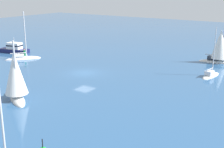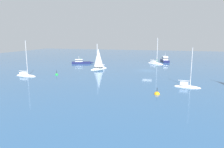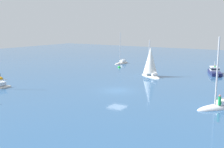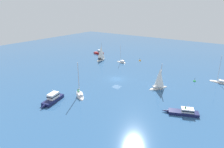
{
  "view_description": "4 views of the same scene",
  "coord_description": "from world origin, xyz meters",
  "px_view_note": "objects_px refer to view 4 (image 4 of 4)",
  "views": [
    {
      "loc": [
        34.26,
        27.78,
        12.25
      ],
      "look_at": [
        4.94,
        8.19,
        2.28
      ],
      "focal_mm": 49.7,
      "sensor_mm": 36.0,
      "label": 1
    },
    {
      "loc": [
        -5.38,
        53.87,
        8.83
      ],
      "look_at": [
        6.73,
        9.78,
        0.53
      ],
      "focal_mm": 33.66,
      "sensor_mm": 36.0,
      "label": 2
    },
    {
      "loc": [
        -33.71,
        -20.87,
        9.41
      ],
      "look_at": [
        5.05,
        4.13,
        1.34
      ],
      "focal_mm": 44.5,
      "sensor_mm": 36.0,
      "label": 3
    },
    {
      "loc": [
        30.74,
        -45.92,
        21.05
      ],
      "look_at": [
        -2.58,
        1.23,
        0.73
      ],
      "focal_mm": 31.72,
      "sensor_mm": 36.0,
      "label": 4
    }
  ],
  "objects_px": {
    "motor_cruiser_2": "(99,52)",
    "mooring_buoy": "(194,81)",
    "sailboat": "(101,54)",
    "sloop_1": "(219,82)",
    "sloop": "(159,80)",
    "motor_cruiser_1": "(184,112)",
    "motor_cruiser": "(53,99)",
    "channel_buoy": "(140,61)",
    "ketch": "(80,95)",
    "yacht": "(121,62)"
  },
  "relations": [
    {
      "from": "motor_cruiser_1",
      "to": "yacht",
      "type": "relative_size",
      "value": 0.99
    },
    {
      "from": "ketch",
      "to": "mooring_buoy",
      "type": "xyz_separation_m",
      "value": [
        20.51,
        26.06,
        -0.16
      ]
    },
    {
      "from": "motor_cruiser_2",
      "to": "motor_cruiser",
      "type": "bearing_deg",
      "value": 109.32
    },
    {
      "from": "sailboat",
      "to": "motor_cruiser",
      "type": "height_order",
      "value": "sailboat"
    },
    {
      "from": "sloop",
      "to": "mooring_buoy",
      "type": "distance_m",
      "value": 12.8
    },
    {
      "from": "motor_cruiser",
      "to": "channel_buoy",
      "type": "height_order",
      "value": "motor_cruiser"
    },
    {
      "from": "motor_cruiser_1",
      "to": "ketch",
      "type": "relative_size",
      "value": 0.83
    },
    {
      "from": "sloop",
      "to": "motor_cruiser",
      "type": "xyz_separation_m",
      "value": [
        -16.82,
        -21.24,
        -1.73
      ]
    },
    {
      "from": "sloop_1",
      "to": "motor_cruiser",
      "type": "height_order",
      "value": "sloop_1"
    },
    {
      "from": "motor_cruiser",
      "to": "motor_cruiser_2",
      "type": "relative_size",
      "value": 1.34
    },
    {
      "from": "sailboat",
      "to": "ketch",
      "type": "relative_size",
      "value": 0.84
    },
    {
      "from": "mooring_buoy",
      "to": "channel_buoy",
      "type": "bearing_deg",
      "value": 155.58
    },
    {
      "from": "ketch",
      "to": "channel_buoy",
      "type": "distance_m",
      "value": 36.72
    },
    {
      "from": "yacht",
      "to": "sloop",
      "type": "bearing_deg",
      "value": 152.65
    },
    {
      "from": "sailboat",
      "to": "motor_cruiser_2",
      "type": "relative_size",
      "value": 1.33
    },
    {
      "from": "motor_cruiser",
      "to": "channel_buoy",
      "type": "xyz_separation_m",
      "value": [
        0.07,
        42.55,
        -0.76
      ]
    },
    {
      "from": "motor_cruiser",
      "to": "sloop_1",
      "type": "bearing_deg",
      "value": 126.4
    },
    {
      "from": "sloop_1",
      "to": "channel_buoy",
      "type": "relative_size",
      "value": 5.69
    },
    {
      "from": "motor_cruiser_2",
      "to": "mooring_buoy",
      "type": "height_order",
      "value": "motor_cruiser_2"
    },
    {
      "from": "sloop",
      "to": "sailboat",
      "type": "relative_size",
      "value": 0.99
    },
    {
      "from": "ketch",
      "to": "mooring_buoy",
      "type": "height_order",
      "value": "ketch"
    },
    {
      "from": "channel_buoy",
      "to": "motor_cruiser_2",
      "type": "bearing_deg",
      "value": -179.35
    },
    {
      "from": "sloop",
      "to": "ketch",
      "type": "xyz_separation_m",
      "value": [
        -14.01,
        -15.31,
        -2.32
      ]
    },
    {
      "from": "sloop",
      "to": "sailboat",
      "type": "bearing_deg",
      "value": 96.04
    },
    {
      "from": "ketch",
      "to": "sailboat",
      "type": "bearing_deg",
      "value": -24.63
    },
    {
      "from": "motor_cruiser_1",
      "to": "motor_cruiser_2",
      "type": "xyz_separation_m",
      "value": [
        -46.77,
        30.57,
        0.12
      ]
    },
    {
      "from": "ketch",
      "to": "motor_cruiser",
      "type": "bearing_deg",
      "value": 100.73
    },
    {
      "from": "sloop",
      "to": "channel_buoy",
      "type": "relative_size",
      "value": 4.96
    },
    {
      "from": "sailboat",
      "to": "mooring_buoy",
      "type": "bearing_deg",
      "value": -104.45
    },
    {
      "from": "sailboat",
      "to": "sloop_1",
      "type": "distance_m",
      "value": 42.97
    },
    {
      "from": "sailboat",
      "to": "channel_buoy",
      "type": "height_order",
      "value": "sailboat"
    },
    {
      "from": "sloop",
      "to": "motor_cruiser",
      "type": "height_order",
      "value": "sloop"
    },
    {
      "from": "sloop",
      "to": "motor_cruiser_1",
      "type": "distance_m",
      "value": 13.47
    },
    {
      "from": "sailboat",
      "to": "motor_cruiser_2",
      "type": "xyz_separation_m",
      "value": [
        -7.06,
        7.2,
        -1.83
      ]
    },
    {
      "from": "sloop",
      "to": "ketch",
      "type": "bearing_deg",
      "value": 168.14
    },
    {
      "from": "sloop_1",
      "to": "mooring_buoy",
      "type": "distance_m",
      "value": 6.74
    },
    {
      "from": "motor_cruiser_1",
      "to": "yacht",
      "type": "xyz_separation_m",
      "value": [
        -30.87,
        24.74,
        -0.4
      ]
    },
    {
      "from": "yacht",
      "to": "motor_cruiser_1",
      "type": "bearing_deg",
      "value": 149.23
    },
    {
      "from": "motor_cruiser_2",
      "to": "yacht",
      "type": "distance_m",
      "value": 16.94
    },
    {
      "from": "sloop",
      "to": "sloop_1",
      "type": "distance_m",
      "value": 18.74
    },
    {
      "from": "sloop",
      "to": "motor_cruiser_1",
      "type": "bearing_deg",
      "value": -104.88
    },
    {
      "from": "motor_cruiser",
      "to": "motor_cruiser_2",
      "type": "height_order",
      "value": "motor_cruiser"
    },
    {
      "from": "sloop_1",
      "to": "motor_cruiser_2",
      "type": "distance_m",
      "value": 50.51
    },
    {
      "from": "sloop",
      "to": "ketch",
      "type": "height_order",
      "value": "ketch"
    },
    {
      "from": "sailboat",
      "to": "motor_cruiser_2",
      "type": "bearing_deg",
      "value": 34.86
    },
    {
      "from": "sloop",
      "to": "motor_cruiser_2",
      "type": "relative_size",
      "value": 1.31
    },
    {
      "from": "yacht",
      "to": "ketch",
      "type": "bearing_deg",
      "value": 111.76
    },
    {
      "from": "yacht",
      "to": "motor_cruiser_2",
      "type": "bearing_deg",
      "value": -12.21
    },
    {
      "from": "motor_cruiser_2",
      "to": "mooring_buoy",
      "type": "xyz_separation_m",
      "value": [
        43.93,
        -10.32,
        -0.67
      ]
    },
    {
      "from": "sloop",
      "to": "mooring_buoy",
      "type": "relative_size",
      "value": 5.1
    }
  ]
}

